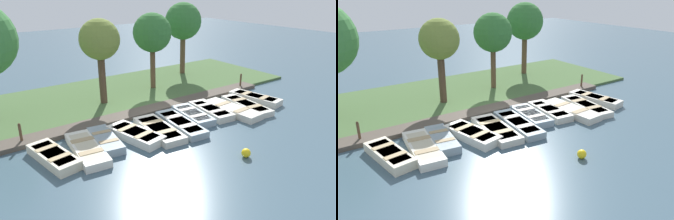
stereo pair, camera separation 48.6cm
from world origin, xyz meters
TOP-DOWN VIEW (x-y plane):
  - ground_plane at (0.00, 0.00)m, footprint 80.00×80.00m
  - shore_bank at (-5.00, 0.00)m, footprint 8.00×24.00m
  - dock_walkway at (-1.14, 0.00)m, footprint 1.08×16.85m
  - rowboat_0 at (1.19, -6.30)m, footprint 3.05×1.48m
  - rowboat_1 at (1.34, -4.91)m, footprint 3.50×1.48m
  - rowboat_2 at (1.02, -3.88)m, footprint 2.87×1.30m
  - rowboat_3 at (1.36, -2.49)m, footprint 3.16×1.78m
  - rowboat_4 at (1.49, -1.22)m, footprint 3.51×1.53m
  - rowboat_5 at (1.58, 0.06)m, footprint 3.64×1.42m
  - rowboat_6 at (1.07, 1.30)m, footprint 2.98×1.49m
  - rowboat_7 at (1.14, 2.59)m, footprint 3.07×1.43m
  - rowboat_8 at (1.75, 3.63)m, footprint 3.59×1.40m
  - rowboat_9 at (1.71, 4.90)m, footprint 3.58×1.42m
  - rowboat_10 at (1.19, 6.28)m, footprint 3.37×1.54m
  - mooring_post_near at (-1.13, -6.99)m, footprint 0.12×0.12m
  - mooring_post_far at (-1.13, 7.50)m, footprint 0.12×0.12m
  - buoy at (5.65, 0.39)m, footprint 0.39×0.39m
  - park_tree_left at (-3.73, -1.64)m, footprint 2.32×2.32m
  - park_tree_center at (-4.52, 2.46)m, footprint 2.54×2.54m
  - park_tree_right at (-6.41, 6.53)m, footprint 2.78×2.78m

SIDE VIEW (x-z plane):
  - ground_plane at x=0.00m, z-range 0.00..0.00m
  - shore_bank at x=-5.00m, z-range 0.00..0.16m
  - dock_walkway at x=-1.14m, z-range 0.00..0.23m
  - rowboat_9 at x=1.71m, z-range 0.00..0.35m
  - rowboat_4 at x=1.49m, z-range 0.00..0.35m
  - rowboat_5 at x=1.58m, z-range 0.00..0.37m
  - rowboat_1 at x=1.34m, z-range 0.00..0.37m
  - rowboat_7 at x=1.14m, z-range 0.00..0.39m
  - rowboat_2 at x=1.02m, z-range 0.00..0.39m
  - rowboat_6 at x=1.07m, z-range 0.00..0.39m
  - rowboat_8 at x=1.75m, z-range 0.00..0.39m
  - buoy at x=5.65m, z-range 0.00..0.39m
  - rowboat_10 at x=1.19m, z-range 0.00..0.40m
  - rowboat_3 at x=1.36m, z-range 0.00..0.42m
  - rowboat_0 at x=1.19m, z-range 0.00..0.43m
  - mooring_post_near at x=-1.13m, z-range 0.00..1.08m
  - mooring_post_far at x=-1.13m, z-range 0.00..1.08m
  - park_tree_center at x=-4.52m, z-range 1.26..6.42m
  - park_tree_left at x=-3.73m, z-range 1.29..6.39m
  - park_tree_right at x=-6.41m, z-range 1.35..6.94m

